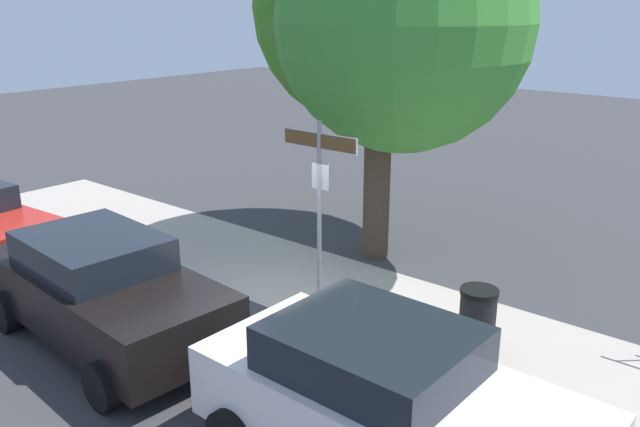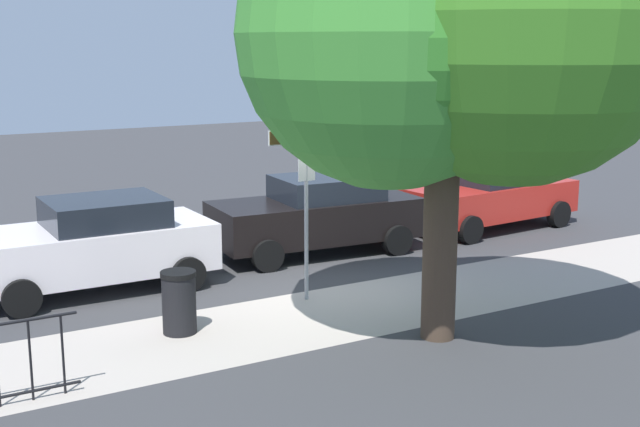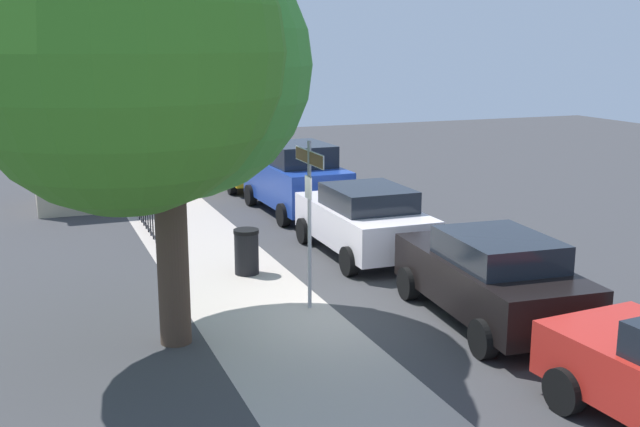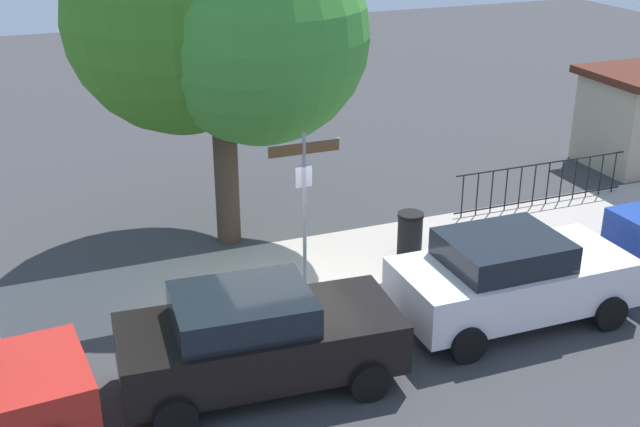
{
  "view_description": "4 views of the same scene",
  "coord_description": "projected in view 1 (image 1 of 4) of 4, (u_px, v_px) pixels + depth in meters",
  "views": [
    {
      "loc": [
        6.81,
        -7.09,
        4.85
      ],
      "look_at": [
        0.84,
        0.1,
        1.83
      ],
      "focal_mm": 37.01,
      "sensor_mm": 36.0,
      "label": 1
    },
    {
      "loc": [
        7.46,
        12.53,
        4.39
      ],
      "look_at": [
        0.72,
        1.1,
        1.67
      ],
      "focal_mm": 46.84,
      "sensor_mm": 36.0,
      "label": 2
    },
    {
      "loc": [
        -12.26,
        5.19,
        4.9
      ],
      "look_at": [
        1.0,
        0.03,
        1.7
      ],
      "focal_mm": 43.12,
      "sensor_mm": 36.0,
      "label": 3
    },
    {
      "loc": [
        -4.35,
        -12.8,
        7.55
      ],
      "look_at": [
        0.7,
        -0.08,
        1.74
      ],
      "focal_mm": 45.79,
      "sensor_mm": 36.0,
      "label": 4
    }
  ],
  "objects": [
    {
      "name": "sidewalk_strip",
      "position": [
        424.0,
        319.0,
        10.56
      ],
      "size": [
        24.0,
        2.6,
        0.0
      ],
      "primitive_type": "cube",
      "color": "#B0A398",
      "rests_on": "ground_plane"
    },
    {
      "name": "shade_tree",
      "position": [
        388.0,
        11.0,
        11.91
      ],
      "size": [
        5.92,
        5.65,
        7.12
      ],
      "color": "#473629",
      "rests_on": "ground_plane"
    },
    {
      "name": "ground_plane",
      "position": [
        277.0,
        311.0,
        10.83
      ],
      "size": [
        60.0,
        60.0,
        0.0
      ],
      "primitive_type": "plane",
      "color": "#38383A"
    },
    {
      "name": "car_white",
      "position": [
        387.0,
        402.0,
        6.89
      ],
      "size": [
        4.23,
        2.16,
        1.66
      ],
      "rotation": [
        0.0,
        0.0,
        -0.01
      ],
      "color": "white",
      "rests_on": "ground_plane"
    },
    {
      "name": "trash_bin",
      "position": [
        477.0,
        320.0,
        9.44
      ],
      "size": [
        0.55,
        0.55,
        0.98
      ],
      "color": "black",
      "rests_on": "ground_plane"
    },
    {
      "name": "street_sign",
      "position": [
        319.0,
        183.0,
        10.09
      ],
      "size": [
        1.41,
        0.07,
        3.16
      ],
      "color": "#9EA0A5",
      "rests_on": "ground_plane"
    },
    {
      "name": "car_black",
      "position": [
        103.0,
        290.0,
        9.61
      ],
      "size": [
        4.47,
        2.31,
        1.63
      ],
      "rotation": [
        0.0,
        0.0,
        -0.08
      ],
      "color": "black",
      "rests_on": "ground_plane"
    }
  ]
}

